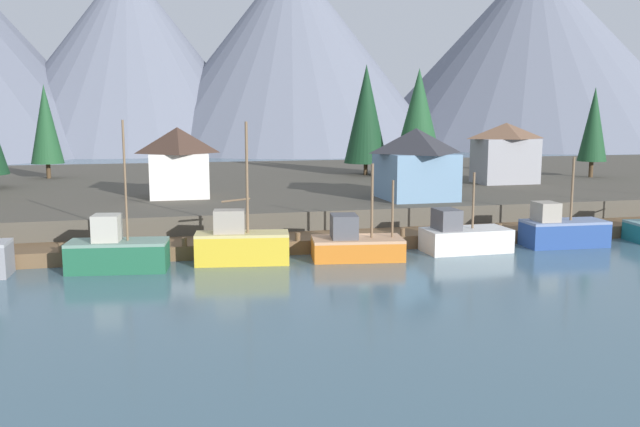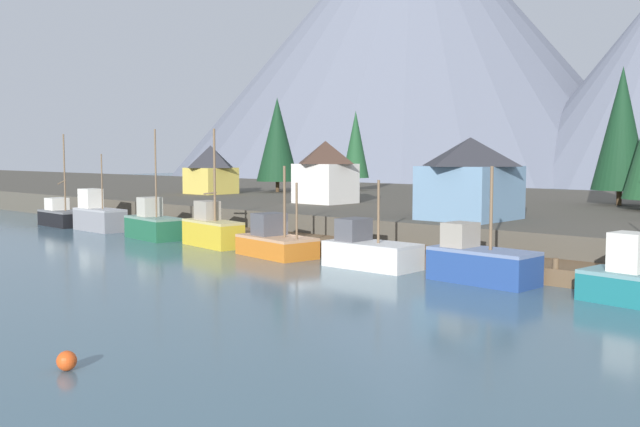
% 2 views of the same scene
% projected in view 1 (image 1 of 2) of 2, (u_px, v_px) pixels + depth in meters
% --- Properties ---
extents(ground_plane, '(400.00, 400.00, 1.00)m').
position_uv_depth(ground_plane, '(296.00, 218.00, 68.08)').
color(ground_plane, '#476675').
extents(dock, '(80.00, 4.00, 1.60)m').
position_uv_depth(dock, '(344.00, 241.00, 50.64)').
color(dock, brown).
rests_on(dock, ground_plane).
extents(shoreline_bank, '(400.00, 56.00, 2.50)m').
position_uv_depth(shoreline_bank, '(275.00, 188.00, 79.33)').
color(shoreline_bank, '#4C473D').
rests_on(shoreline_bank, ground_plane).
extents(mountain_central_peak, '(78.81, 78.81, 50.93)m').
position_uv_depth(mountain_central_peak, '(129.00, 57.00, 183.27)').
color(mountain_central_peak, slate).
rests_on(mountain_central_peak, ground_plane).
extents(mountain_east_peak, '(85.31, 85.31, 53.38)m').
position_uv_depth(mountain_east_peak, '(292.00, 53.00, 186.08)').
color(mountain_east_peak, slate).
rests_on(mountain_east_peak, ground_plane).
extents(mountain_far_ridge, '(109.66, 109.66, 59.57)m').
position_uv_depth(mountain_far_ridge, '(533.00, 51.00, 214.11)').
color(mountain_far_ridge, slate).
rests_on(mountain_far_ridge, ground_plane).
extents(fishing_boat_green, '(6.56, 3.47, 9.66)m').
position_uv_depth(fishing_boat_green, '(117.00, 252.00, 42.92)').
color(fishing_boat_green, '#1E5B3D').
rests_on(fishing_boat_green, ground_plane).
extents(fishing_boat_yellow, '(6.52, 3.16, 9.53)m').
position_uv_depth(fishing_boat_yellow, '(241.00, 244.00, 44.99)').
color(fishing_boat_yellow, gold).
rests_on(fishing_boat_yellow, ground_plane).
extents(fishing_boat_orange, '(6.66, 4.08, 6.66)m').
position_uv_depth(fishing_boat_orange, '(355.00, 244.00, 46.44)').
color(fishing_boat_orange, '#CC6B1E').
rests_on(fishing_boat_orange, ground_plane).
extents(fishing_boat_white, '(6.28, 3.09, 5.82)m').
position_uv_depth(fishing_boat_white, '(463.00, 237.00, 48.93)').
color(fishing_boat_white, silver).
rests_on(fishing_boat_white, ground_plane).
extents(fishing_boat_blue, '(6.40, 3.06, 6.81)m').
position_uv_depth(fishing_boat_blue, '(562.00, 231.00, 50.92)').
color(fishing_boat_blue, navy).
rests_on(fishing_boat_blue, ground_plane).
extents(house_white, '(5.43, 4.96, 6.34)m').
position_uv_depth(house_white, '(178.00, 162.00, 60.35)').
color(house_white, silver).
rests_on(house_white, shoreline_bank).
extents(house_grey, '(6.67, 4.39, 6.56)m').
position_uv_depth(house_grey, '(505.00, 153.00, 72.57)').
color(house_grey, gray).
rests_on(house_grey, shoreline_bank).
extents(house_blue, '(6.22, 6.98, 6.28)m').
position_uv_depth(house_blue, '(416.00, 163.00, 59.29)').
color(house_blue, '#6689A8').
rests_on(house_blue, shoreline_bank).
extents(conifer_near_left, '(3.70, 3.70, 10.90)m').
position_uv_depth(conifer_near_left, '(46.00, 124.00, 77.59)').
color(conifer_near_left, '#4C3823').
rests_on(conifer_near_left, shoreline_bank).
extents(conifer_near_right, '(3.35, 3.35, 10.64)m').
position_uv_depth(conifer_near_right, '(594.00, 124.00, 78.87)').
color(conifer_near_right, '#4C3823').
rests_on(conifer_near_right, shoreline_bank).
extents(conifer_mid_left, '(6.09, 6.09, 12.81)m').
position_uv_depth(conifer_mid_left, '(418.00, 119.00, 78.62)').
color(conifer_mid_left, '#4C3823').
rests_on(conifer_mid_left, shoreline_bank).
extents(conifer_back_left, '(5.37, 5.37, 13.47)m').
position_uv_depth(conifer_back_left, '(366.00, 114.00, 81.65)').
color(conifer_back_left, '#4C3823').
rests_on(conifer_back_left, shoreline_bank).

